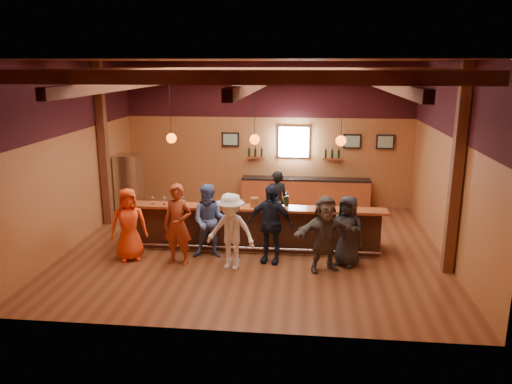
% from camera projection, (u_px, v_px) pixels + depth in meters
% --- Properties ---
extents(room, '(9.04, 9.00, 4.52)m').
position_uv_depth(room, '(255.00, 117.00, 11.61)').
color(room, brown).
rests_on(room, ground).
extents(bar_counter, '(6.30, 1.07, 1.11)m').
position_uv_depth(bar_counter, '(256.00, 226.00, 12.37)').
color(bar_counter, black).
rests_on(bar_counter, ground).
extents(back_bar_cabinet, '(4.00, 0.52, 0.95)m').
position_uv_depth(back_bar_cabinet, '(305.00, 193.00, 15.70)').
color(back_bar_cabinet, '#953A1B').
rests_on(back_bar_cabinet, ground).
extents(window, '(0.95, 0.09, 0.95)m').
position_uv_depth(window, '(294.00, 142.00, 15.56)').
color(window, silver).
rests_on(window, room).
extents(framed_pictures, '(5.35, 0.05, 0.45)m').
position_uv_depth(framed_pictures, '(322.00, 141.00, 15.45)').
color(framed_pictures, black).
rests_on(framed_pictures, room).
extents(wine_shelves, '(3.00, 0.18, 0.30)m').
position_uv_depth(wine_shelves, '(293.00, 156.00, 15.61)').
color(wine_shelves, '#953A1B').
rests_on(wine_shelves, room).
extents(pendant_lights, '(4.24, 0.24, 1.37)m').
position_uv_depth(pendant_lights, '(255.00, 139.00, 11.68)').
color(pendant_lights, black).
rests_on(pendant_lights, room).
extents(stainless_fridge, '(0.70, 0.70, 1.80)m').
position_uv_depth(stainless_fridge, '(129.00, 184.00, 15.06)').
color(stainless_fridge, silver).
rests_on(stainless_fridge, ground).
extents(customer_orange, '(0.97, 0.81, 1.70)m').
position_uv_depth(customer_orange, '(129.00, 224.00, 11.44)').
color(customer_orange, '#F54317').
rests_on(customer_orange, ground).
extents(customer_redvest, '(0.74, 0.55, 1.85)m').
position_uv_depth(customer_redvest, '(178.00, 224.00, 11.19)').
color(customer_redvest, '#9E3A1C').
rests_on(customer_redvest, ground).
extents(customer_denim, '(0.90, 0.73, 1.76)m').
position_uv_depth(customer_denim, '(210.00, 221.00, 11.57)').
color(customer_denim, '#5468A8').
rests_on(customer_denim, ground).
extents(customer_white, '(1.24, 0.89, 1.72)m').
position_uv_depth(customer_white, '(231.00, 231.00, 10.91)').
color(customer_white, white).
rests_on(customer_white, ground).
extents(customer_navy, '(1.14, 0.66, 1.82)m').
position_uv_depth(customer_navy, '(270.00, 224.00, 11.27)').
color(customer_navy, '#171E2F').
rests_on(customer_navy, ground).
extents(customer_brown, '(1.65, 1.08, 1.70)m').
position_uv_depth(customer_brown, '(325.00, 234.00, 10.82)').
color(customer_brown, '#504740').
rests_on(customer_brown, ground).
extents(customer_dark, '(0.94, 0.82, 1.61)m').
position_uv_depth(customer_dark, '(347.00, 231.00, 11.12)').
color(customer_dark, black).
rests_on(customer_dark, ground).
extents(bartender, '(0.68, 0.52, 1.68)m').
position_uv_depth(bartender, '(277.00, 201.00, 13.42)').
color(bartender, black).
rests_on(bartender, ground).
extents(ice_bucket, '(0.20, 0.20, 0.22)m').
position_uv_depth(ice_bucket, '(255.00, 202.00, 11.90)').
color(ice_bucket, brown).
rests_on(ice_bucket, bar_counter).
extents(bottle_a, '(0.07, 0.07, 0.31)m').
position_uv_depth(bottle_a, '(286.00, 201.00, 11.95)').
color(bottle_a, black).
rests_on(bottle_a, bar_counter).
extents(bottle_b, '(0.07, 0.07, 0.34)m').
position_uv_depth(bottle_b, '(287.00, 201.00, 11.92)').
color(bottle_b, black).
rests_on(bottle_b, bar_counter).
extents(glass_a, '(0.08, 0.08, 0.19)m').
position_uv_depth(glass_a, '(153.00, 199.00, 12.10)').
color(glass_a, silver).
rests_on(glass_a, bar_counter).
extents(glass_b, '(0.09, 0.09, 0.20)m').
position_uv_depth(glass_b, '(164.00, 199.00, 12.07)').
color(glass_b, silver).
rests_on(glass_b, bar_counter).
extents(glass_c, '(0.08, 0.08, 0.19)m').
position_uv_depth(glass_c, '(184.00, 198.00, 12.13)').
color(glass_c, silver).
rests_on(glass_c, bar_counter).
extents(glass_d, '(0.08, 0.08, 0.19)m').
position_uv_depth(glass_d, '(208.00, 200.00, 11.98)').
color(glass_d, silver).
rests_on(glass_d, bar_counter).
extents(glass_e, '(0.07, 0.07, 0.16)m').
position_uv_depth(glass_e, '(242.00, 201.00, 12.01)').
color(glass_e, silver).
rests_on(glass_e, bar_counter).
extents(glass_f, '(0.07, 0.07, 0.17)m').
position_uv_depth(glass_f, '(279.00, 203.00, 11.75)').
color(glass_f, silver).
rests_on(glass_f, bar_counter).
extents(glass_g, '(0.09, 0.09, 0.20)m').
position_uv_depth(glass_g, '(319.00, 202.00, 11.83)').
color(glass_g, silver).
rests_on(glass_g, bar_counter).
extents(glass_h, '(0.09, 0.09, 0.19)m').
position_uv_depth(glass_h, '(333.00, 204.00, 11.62)').
color(glass_h, silver).
rests_on(glass_h, bar_counter).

